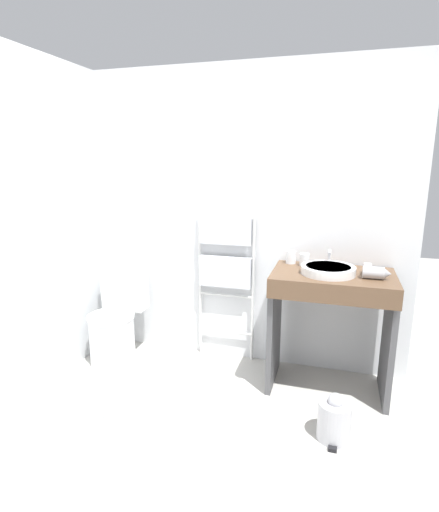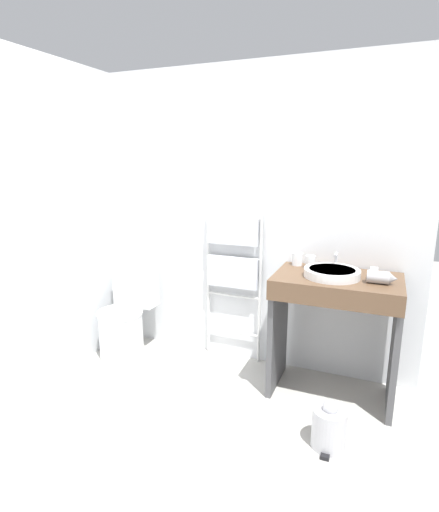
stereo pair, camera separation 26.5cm
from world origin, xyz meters
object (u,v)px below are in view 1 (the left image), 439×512
(cup_near_wall, at_px, (291,257))
(towel_radiator, at_px, (225,260))
(toilet, at_px, (116,323))
(trash_bin, at_px, (334,420))
(sink_basin, at_px, (328,270))
(cup_near_edge, at_px, (304,260))
(hair_dryer, at_px, (374,272))

(cup_near_wall, bearing_deg, towel_radiator, 175.17)
(toilet, distance_m, cup_near_wall, 1.55)
(trash_bin, bearing_deg, sink_basin, 100.71)
(towel_radiator, height_order, sink_basin, towel_radiator)
(toilet, xyz_separation_m, towel_radiator, (0.87, 0.30, 0.54))
(towel_radiator, bearing_deg, sink_basin, -18.17)
(cup_near_edge, bearing_deg, hair_dryer, -21.56)
(sink_basin, height_order, hair_dryer, hair_dryer)
(toilet, xyz_separation_m, cup_near_wall, (1.40, 0.25, 0.61))
(sink_basin, relative_size, cup_near_edge, 4.00)
(cup_near_wall, relative_size, cup_near_edge, 1.03)
(cup_near_wall, bearing_deg, cup_near_edge, -25.65)
(cup_near_wall, xyz_separation_m, cup_near_edge, (0.11, -0.05, -0.00))
(toilet, xyz_separation_m, hair_dryer, (1.99, 0.02, 0.61))
(towel_radiator, xyz_separation_m, hair_dryer, (1.12, -0.28, 0.07))
(towel_radiator, xyz_separation_m, cup_near_wall, (0.53, -0.05, 0.07))
(cup_near_wall, bearing_deg, toilet, -169.71)
(hair_dryer, bearing_deg, cup_near_edge, 158.44)
(trash_bin, bearing_deg, cup_near_edge, 111.34)
(towel_radiator, height_order, hair_dryer, towel_radiator)
(cup_near_wall, distance_m, cup_near_edge, 0.12)
(toilet, bearing_deg, trash_bin, -15.96)
(toilet, distance_m, trash_bin, 1.87)
(towel_radiator, bearing_deg, cup_near_wall, -4.83)
(sink_basin, xyz_separation_m, cup_near_wall, (-0.28, 0.22, 0.02))
(toilet, bearing_deg, hair_dryer, 0.44)
(cup_near_edge, xyz_separation_m, trash_bin, (0.28, -0.72, -0.81))
(toilet, distance_m, sink_basin, 1.79)
(cup_near_edge, relative_size, trash_bin, 0.30)
(towel_radiator, relative_size, hair_dryer, 6.64)
(sink_basin, relative_size, trash_bin, 1.22)
(towel_radiator, bearing_deg, trash_bin, -41.41)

